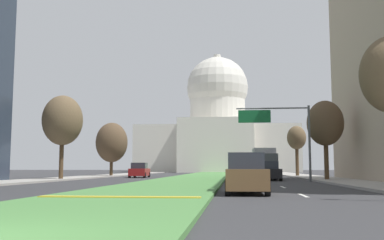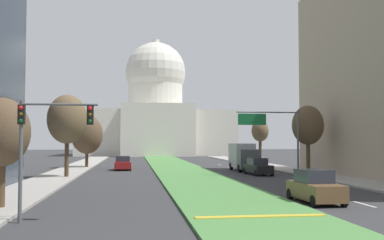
{
  "view_description": "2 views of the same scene",
  "coord_description": "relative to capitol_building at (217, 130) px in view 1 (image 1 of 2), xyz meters",
  "views": [
    {
      "loc": [
        4.09,
        -6.32,
        1.22
      ],
      "look_at": [
        0.13,
        35.47,
        5.67
      ],
      "focal_mm": 41.6,
      "sensor_mm": 36.0,
      "label": 1
    },
    {
      "loc": [
        -5.56,
        -9.85,
        3.45
      ],
      "look_at": [
        0.95,
        39.87,
        5.86
      ],
      "focal_mm": 41.79,
      "sensor_mm": 36.0,
      "label": 2
    }
  ],
  "objects": [
    {
      "name": "capitol_building",
      "position": [
        0.0,
        0.0,
        0.0
      ],
      "size": [
        38.42,
        25.38,
        29.7
      ],
      "color": "silver",
      "rests_on": "ground_plane"
    },
    {
      "name": "lane_dashes_right",
      "position": [
        7.03,
        -67.77,
        -10.3
      ],
      "size": [
        0.16,
        44.01,
        0.01
      ],
      "color": "silver",
      "rests_on": "ground_plane"
    },
    {
      "name": "street_tree_right_mid",
      "position": [
        12.21,
        -70.09,
        -5.24
      ],
      "size": [
        3.23,
        3.23,
        7.14
      ],
      "color": "#4C3823",
      "rests_on": "ground_plane"
    },
    {
      "name": "box_truck_delivery",
      "position": [
        7.25,
        -62.74,
        -8.63
      ],
      "size": [
        2.4,
        6.4,
        3.2
      ],
      "color": "#4C5156",
      "rests_on": "ground_plane"
    },
    {
      "name": "sidewalk_right",
      "position": [
        12.82,
        -62.21,
        -10.23
      ],
      "size": [
        4.0,
        94.35,
        0.15
      ],
      "primitive_type": "cube",
      "color": "#9E9991",
      "rests_on": "ground_plane"
    },
    {
      "name": "grass_median",
      "position": [
        0.0,
        -56.96,
        -10.24
      ],
      "size": [
        6.48,
        94.35,
        0.14
      ],
      "primitive_type": "cube",
      "color": "#4C8442",
      "rests_on": "ground_plane"
    },
    {
      "name": "median_curb_nose",
      "position": [
        0.0,
        -94.76,
        -10.15
      ],
      "size": [
        5.83,
        0.5,
        0.04
      ],
      "primitive_type": "cube",
      "color": "gold",
      "rests_on": "grass_median"
    },
    {
      "name": "street_tree_right_far",
      "position": [
        11.95,
        -53.51,
        -5.52
      ],
      "size": [
        2.38,
        2.38,
        6.4
      ],
      "color": "#4C3823",
      "rests_on": "ground_plane"
    },
    {
      "name": "sidewalk_left",
      "position": [
        -12.82,
        -62.21,
        -10.23
      ],
      "size": [
        4.0,
        94.35,
        0.15
      ],
      "primitive_type": "cube",
      "color": "#9E9991",
      "rests_on": "ground_plane"
    },
    {
      "name": "ground_plane",
      "position": [
        0.0,
        -51.72,
        -10.31
      ],
      "size": [
        260.0,
        260.0,
        0.0
      ],
      "primitive_type": "plane",
      "color": "#333335"
    },
    {
      "name": "sedan_midblock",
      "position": [
        7.21,
        -68.97,
        -9.49
      ],
      "size": [
        2.08,
        4.71,
        1.75
      ],
      "color": "black",
      "rests_on": "ground_plane"
    },
    {
      "name": "street_tree_left_far",
      "position": [
        -11.58,
        -54.64,
        -5.96
      ],
      "size": [
        4.07,
        4.07,
        6.91
      ],
      "color": "#4C3823",
      "rests_on": "ground_plane"
    },
    {
      "name": "sedan_distant",
      "position": [
        -6.86,
        -59.46,
        -9.51
      ],
      "size": [
        2.1,
        4.27,
        1.71
      ],
      "color": "maroon",
      "rests_on": "ground_plane"
    },
    {
      "name": "street_tree_left_mid",
      "position": [
        -11.8,
        -70.67,
        -4.79
      ],
      "size": [
        3.72,
        3.72,
        7.88
      ],
      "color": "#4C3823",
      "rests_on": "ground_plane"
    },
    {
      "name": "overhead_guide_sign",
      "position": [
        8.14,
        -71.72,
        -5.63
      ],
      "size": [
        6.3,
        0.2,
        6.5
      ],
      "color": "#515456",
      "rests_on": "ground_plane"
    },
    {
      "name": "sedan_lead_stopped",
      "position": [
        4.61,
        -89.78,
        -9.45
      ],
      "size": [
        1.94,
        4.38,
        1.86
      ],
      "color": "brown",
      "rests_on": "ground_plane"
    }
  ]
}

